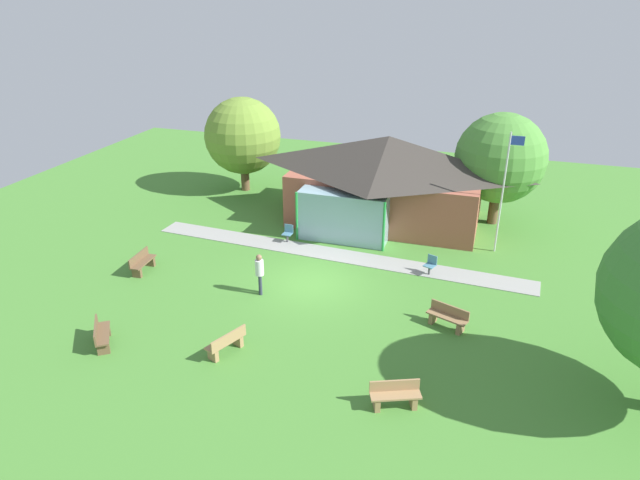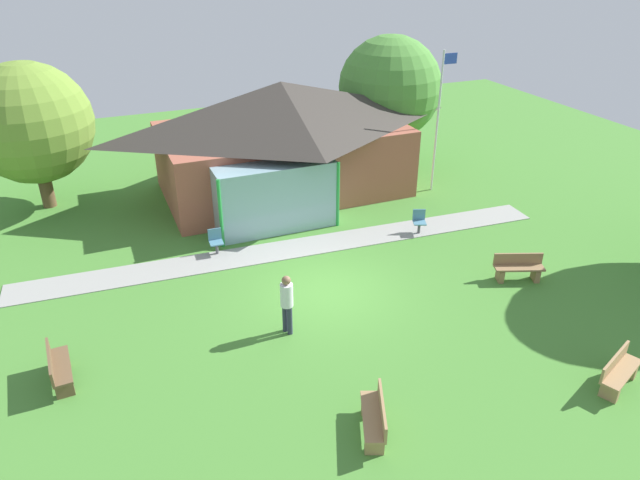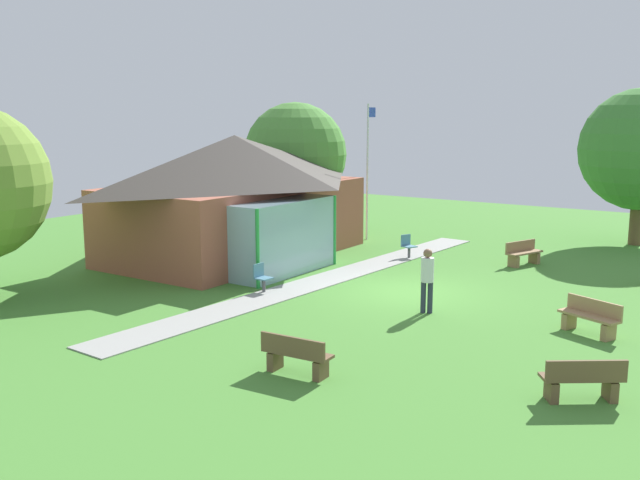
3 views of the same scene
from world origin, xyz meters
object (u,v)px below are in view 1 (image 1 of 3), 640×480
bench_mid_left (142,263)px  patio_chair_lawn_spare (430,266)px  bench_front_right (395,395)px  patio_chair_west (288,234)px  flagpole (504,188)px  visitor_strolling_lawn (260,271)px  bench_front_center (226,343)px  tree_behind_pavilion_left (243,136)px  pavilion (385,178)px  bench_front_left (101,335)px  bench_mid_right (448,317)px  tree_behind_pavilion_right (500,158)px

bench_mid_left → patio_chair_lawn_spare: size_ratio=1.77×
bench_front_right → patio_chair_west: bearing=-77.0°
flagpole → visitor_strolling_lawn: (-8.87, -7.02, -2.09)m
bench_front_center → tree_behind_pavilion_left: size_ratio=0.28×
bench_front_center → patio_chair_west: (-1.26, 9.07, 0.01)m
pavilion → patio_chair_lawn_spare: (3.20, -5.41, -1.91)m
flagpole → tree_behind_pavilion_left: (-14.75, 4.26, 0.19)m
pavilion → bench_front_left: 15.83m
flagpole → bench_mid_right: (-1.43, -7.16, -2.71)m
bench_mid_right → bench_front_left: size_ratio=1.06×
bench_front_center → tree_behind_pavilion_left: 16.88m
bench_front_center → patio_chair_west: patio_chair_west is taller
bench_mid_right → bench_mid_left: 13.08m
pavilion → visitor_strolling_lawn: (-3.08, -9.17, -1.31)m
bench_mid_right → bench_front_left: same height
visitor_strolling_lawn → tree_behind_pavilion_right: 13.80m
patio_chair_lawn_spare → bench_front_right: bearing=112.6°
bench_mid_left → bench_front_left: same height
bench_front_center → patio_chair_west: 9.15m
bench_front_center → visitor_strolling_lawn: (-0.53, 4.06, 0.62)m
bench_front_left → patio_chair_lawn_spare: bearing=95.2°
pavilion → tree_behind_pavilion_right: size_ratio=1.82×
pavilion → bench_front_left: bearing=-115.9°
patio_chair_lawn_spare → tree_behind_pavilion_right: bearing=-87.2°
patio_chair_lawn_spare → visitor_strolling_lawn: 7.35m
pavilion → patio_chair_west: 5.96m
patio_chair_west → visitor_strolling_lawn: size_ratio=0.49×
bench_front_right → bench_mid_left: 13.12m
visitor_strolling_lawn → bench_mid_right: bearing=-116.1°
bench_mid_left → patio_chair_west: size_ratio=1.77×
patio_chair_west → visitor_strolling_lawn: visitor_strolling_lawn is taller
visitor_strolling_lawn → bench_front_right: bearing=-152.4°
bench_front_left → tree_behind_pavilion_left: 16.63m
flagpole → pavilion: bearing=159.6°
patio_chair_west → tree_behind_pavilion_left: size_ratio=0.16×
flagpole → patio_chair_lawn_spare: flagpole is taller
pavilion → bench_front_right: (3.37, -14.09, -1.93)m
pavilion → bench_mid_left: (-8.72, -8.98, -1.93)m
patio_chair_lawn_spare → tree_behind_pavilion_right: 7.77m
flagpole → patio_chair_lawn_spare: 4.96m
bench_front_right → tree_behind_pavilion_left: (-12.32, 16.20, 2.90)m
bench_front_right → bench_front_left: bearing=-22.6°
bench_front_left → visitor_strolling_lawn: bearing=106.9°
tree_behind_pavilion_right → patio_chair_lawn_spare: bearing=-108.7°
pavilion → bench_front_center: 13.62m
bench_front_right → visitor_strolling_lawn: size_ratio=0.89×
pavilion → flagpole: 6.23m
bench_mid_right → bench_front_left: (-11.23, -4.82, 0.00)m
bench_mid_left → bench_front_right: bearing=63.6°
bench_front_left → visitor_strolling_lawn: (3.79, 4.96, 0.62)m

